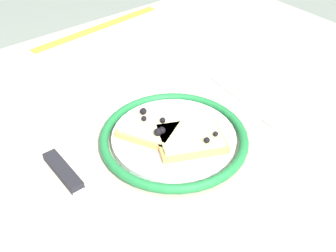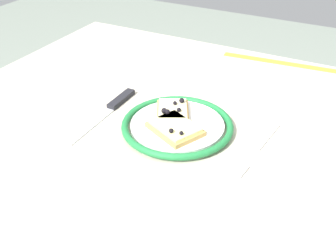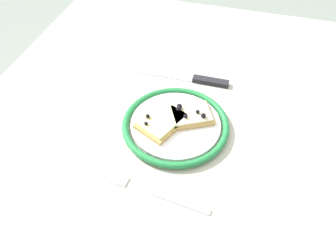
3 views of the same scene
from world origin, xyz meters
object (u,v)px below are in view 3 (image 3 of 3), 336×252
Objects in this scene: dining_table at (173,154)px; fork at (157,193)px; pizza_slice_near at (162,121)px; pizza_slice_far at (191,115)px; plate at (174,124)px; knife at (198,79)px.

fork is at bearing -176.54° from dining_table.
pizza_slice_far is (0.03, -0.06, 0.00)m from pizza_slice_near.
pizza_slice_far is at bearing -51.81° from plate.
plate is 1.15× the size of fork.
fork is (-0.34, 0.00, -0.00)m from knife.
pizza_slice_far is at bearing -174.04° from knife.
pizza_slice_far is at bearing -5.47° from fork.
plate reaches higher than fork.
pizza_slice_near is (0.01, 0.03, 0.10)m from dining_table.
pizza_slice_near reaches higher than plate.
plate is 0.04m from pizza_slice_far.
dining_table is 0.17m from fork.
plate is at bearing -69.48° from pizza_slice_near.
dining_table is 0.20m from knife.
knife is at bearing -13.13° from pizza_slice_near.
plate is 0.97× the size of knife.
fork is at bearing 174.53° from pizza_slice_far.
pizza_slice_near is 1.13× the size of pizza_slice_far.
dining_table is 10.34× the size of pizza_slice_far.
knife is (0.18, -0.04, -0.02)m from pizza_slice_near.
fork is at bearing -166.74° from pizza_slice_near.
plate is at bearing 4.57° from fork.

